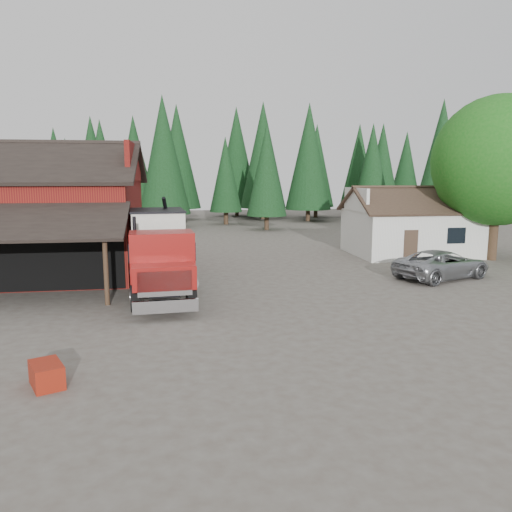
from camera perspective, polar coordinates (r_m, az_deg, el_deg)
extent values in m
plane|color=#4F473E|center=(19.54, -0.85, -6.51)|extent=(120.00, 120.00, 0.00)
cube|color=maroon|center=(29.98, -25.08, 2.97)|extent=(12.00, 10.00, 5.00)
cube|color=black|center=(27.47, -27.03, 9.67)|extent=(12.80, 5.53, 2.35)
cube|color=black|center=(32.27, -24.26, 9.63)|extent=(12.80, 5.53, 2.35)
cube|color=maroon|center=(28.75, -13.82, 10.32)|extent=(0.25, 7.00, 2.00)
cylinder|color=#382619|center=(21.31, -16.77, -1.72)|extent=(0.20, 0.20, 2.80)
cube|color=silver|center=(35.47, 17.36, 2.61)|extent=(8.00, 6.00, 3.00)
cube|color=#38281E|center=(33.97, 18.65, 6.08)|extent=(8.60, 3.42, 1.80)
cube|color=#38281E|center=(36.66, 16.49, 6.37)|extent=(8.60, 3.42, 1.80)
cube|color=silver|center=(33.73, 11.39, 6.36)|extent=(0.20, 4.20, 1.50)
cube|color=silver|center=(37.25, 23.09, 6.06)|extent=(0.20, 4.20, 1.50)
cube|color=#38281E|center=(32.19, 17.26, 1.09)|extent=(0.90, 0.06, 2.00)
cube|color=black|center=(33.54, 21.93, 2.18)|extent=(1.20, 0.06, 1.00)
cylinder|color=#382619|center=(34.89, 25.45, 2.20)|extent=(0.60, 0.60, 3.20)
sphere|color=#165C15|center=(34.71, 25.97, 9.75)|extent=(8.00, 8.00, 8.00)
sphere|color=#165C15|center=(34.71, 23.44, 7.94)|extent=(4.40, 4.40, 4.40)
cylinder|color=#382619|center=(49.60, 1.22, 3.94)|extent=(0.44, 0.44, 1.60)
cone|color=black|center=(49.40, 1.24, 9.85)|extent=(3.96, 3.96, 9.00)
cylinder|color=#382619|center=(51.16, 20.02, 3.55)|extent=(0.44, 0.44, 1.60)
cone|color=black|center=(50.99, 20.39, 10.39)|extent=(4.84, 4.84, 11.00)
cylinder|color=#382619|center=(52.85, -10.32, 4.12)|extent=(0.44, 0.44, 1.60)
cone|color=black|center=(52.70, -10.52, 11.28)|extent=(5.28, 5.28, 12.00)
cylinder|color=black|center=(20.09, -13.62, -4.65)|extent=(0.45, 1.16, 1.14)
cylinder|color=black|center=(20.18, -7.41, -4.41)|extent=(0.45, 1.16, 1.14)
cylinder|color=black|center=(24.96, -13.55, -1.98)|extent=(0.45, 1.16, 1.14)
cylinder|color=black|center=(25.03, -8.55, -1.80)|extent=(0.45, 1.16, 1.14)
cylinder|color=black|center=(26.39, -13.53, -1.39)|extent=(0.45, 1.16, 1.14)
cylinder|color=black|center=(26.45, -8.81, -1.22)|extent=(0.45, 1.16, 1.14)
cube|color=black|center=(23.26, -10.92, -1.65)|extent=(1.80, 8.98, 0.41)
cube|color=silver|center=(18.55, -10.28, -5.69)|extent=(2.39, 0.36, 0.47)
cube|color=silver|center=(18.46, -10.37, -3.12)|extent=(1.97, 0.25, 0.93)
cube|color=maroon|center=(19.03, -10.47, -2.27)|extent=(2.43, 1.52, 0.88)
cube|color=maroon|center=(20.26, -10.70, 0.05)|extent=(2.61, 1.94, 1.92)
cube|color=black|center=(19.40, -10.62, 0.58)|extent=(2.18, 0.25, 0.93)
cylinder|color=black|center=(21.09, -13.67, 1.87)|extent=(0.16, 0.16, 1.87)
cube|color=black|center=(21.29, -10.82, 0.34)|extent=(2.54, 0.31, 1.66)
cube|color=black|center=(24.64, -11.08, -0.39)|extent=(3.09, 6.19, 0.17)
cube|color=silver|center=(24.44, -11.19, 3.16)|extent=(2.63, 3.59, 1.66)
cone|color=silver|center=(24.57, -11.11, 0.75)|extent=(2.45, 2.45, 0.73)
cube|color=black|center=(24.37, -11.25, 5.14)|extent=(2.74, 3.70, 0.08)
cylinder|color=black|center=(25.92, -9.92, 3.29)|extent=(0.61, 2.29, 3.17)
cube|color=maroon|center=(27.05, -12.61, 1.01)|extent=(0.68, 0.87, 0.47)
cylinder|color=silver|center=(21.23, -7.46, -2.88)|extent=(0.66, 1.08, 0.58)
imported|color=#9B9EA3|center=(27.58, 20.50, -0.90)|extent=(5.90, 4.28, 1.49)
cube|color=maroon|center=(14.00, -22.81, -12.38)|extent=(1.09, 1.29, 0.60)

